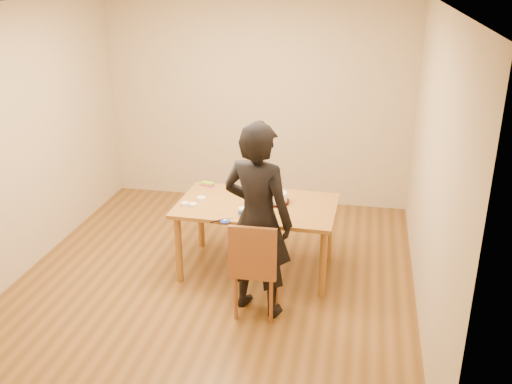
% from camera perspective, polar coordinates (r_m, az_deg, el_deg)
% --- Properties ---
extents(room_shell, '(4.00, 4.50, 2.70)m').
position_cam_1_polar(room_shell, '(5.68, -3.60, 4.76)').
color(room_shell, brown).
rests_on(room_shell, ground).
extents(dining_table, '(1.63, 0.99, 0.04)m').
position_cam_1_polar(dining_table, '(5.80, 0.10, -1.38)').
color(dining_table, brown).
rests_on(dining_table, floor).
extents(dining_chair, '(0.38, 0.38, 0.04)m').
position_cam_1_polar(dining_chair, '(5.21, 0.08, -7.64)').
color(dining_chair, brown).
rests_on(dining_chair, floor).
extents(cake_plate, '(0.29, 0.29, 0.02)m').
position_cam_1_polar(cake_plate, '(5.82, 1.95, -0.95)').
color(cake_plate, red).
rests_on(cake_plate, dining_table).
extents(cake, '(0.24, 0.24, 0.08)m').
position_cam_1_polar(cake, '(5.80, 1.95, -0.50)').
color(cake, white).
rests_on(cake, cake_plate).
extents(frosting_dome, '(0.24, 0.24, 0.03)m').
position_cam_1_polar(frosting_dome, '(5.79, 1.96, -0.03)').
color(frosting_dome, white).
rests_on(frosting_dome, cake).
extents(frosting_tub, '(0.08, 0.08, 0.08)m').
position_cam_1_polar(frosting_tub, '(5.52, -1.34, -1.98)').
color(frosting_tub, white).
rests_on(frosting_tub, dining_table).
extents(frosting_lid, '(0.10, 0.10, 0.01)m').
position_cam_1_polar(frosting_lid, '(5.40, -3.11, -2.94)').
color(frosting_lid, '#182EA0').
rests_on(frosting_lid, dining_table).
extents(frosting_dollop, '(0.04, 0.04, 0.02)m').
position_cam_1_polar(frosting_dollop, '(5.40, -3.12, -2.81)').
color(frosting_dollop, white).
rests_on(frosting_dollop, frosting_lid).
extents(ramekin_green, '(0.08, 0.08, 0.04)m').
position_cam_1_polar(ramekin_green, '(5.78, -7.10, -1.21)').
color(ramekin_green, white).
rests_on(ramekin_green, dining_table).
extents(ramekin_yellow, '(0.09, 0.09, 0.04)m').
position_cam_1_polar(ramekin_yellow, '(5.88, -5.50, -0.69)').
color(ramekin_yellow, white).
rests_on(ramekin_yellow, dining_table).
extents(ramekin_multi, '(0.08, 0.08, 0.04)m').
position_cam_1_polar(ramekin_multi, '(5.75, -6.32, -1.32)').
color(ramekin_multi, white).
rests_on(ramekin_multi, dining_table).
extents(candy_box_pink, '(0.14, 0.08, 0.02)m').
position_cam_1_polar(candy_box_pink, '(6.28, -4.84, 0.70)').
color(candy_box_pink, '#EB37A7').
rests_on(candy_box_pink, dining_table).
extents(candy_box_green, '(0.15, 0.10, 0.02)m').
position_cam_1_polar(candy_box_green, '(6.27, -4.88, 0.89)').
color(candy_box_green, green).
rests_on(candy_box_green, candy_box_pink).
extents(spatula, '(0.15, 0.12, 0.01)m').
position_cam_1_polar(spatula, '(5.42, -3.74, -2.86)').
color(spatula, black).
rests_on(spatula, dining_table).
extents(person, '(0.76, 0.61, 1.82)m').
position_cam_1_polar(person, '(5.04, 0.18, -2.85)').
color(person, black).
rests_on(person, floor).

